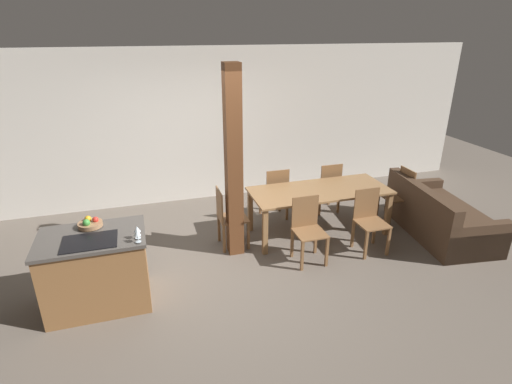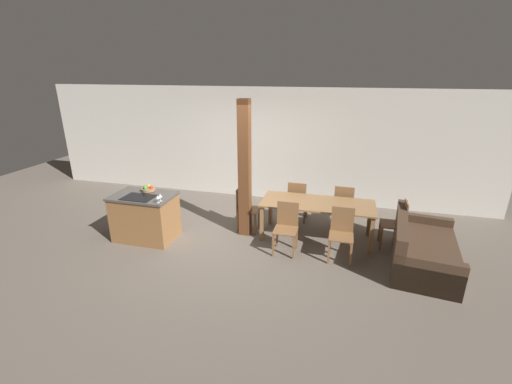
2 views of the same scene
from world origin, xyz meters
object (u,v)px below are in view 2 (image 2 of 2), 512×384
dining_chair_far_right (343,205)px  timber_post (245,170)px  wine_glass_middle (160,196)px  dining_chair_far_left (297,200)px  fruit_bowl (148,189)px  couch (421,251)px  dining_chair_near_right (341,233)px  dining_table (317,207)px  dining_chair_near_left (286,227)px  wine_glass_near (158,197)px  dining_chair_head_end (245,208)px  kitchen_island (145,217)px  dining_chair_foot_end (397,223)px

dining_chair_far_right → timber_post: bearing=24.7°
wine_glass_middle → dining_chair_far_left: 2.83m
dining_chair_far_left → dining_chair_far_right: size_ratio=1.00×
fruit_bowl → couch: fruit_bowl is taller
dining_chair_near_right → couch: dining_chair_near_right is taller
wine_glass_middle → dining_table: (2.65, 1.07, -0.36)m
fruit_bowl → timber_post: bearing=14.2°
dining_table → dining_chair_near_left: 0.83m
wine_glass_middle → timber_post: (1.28, 0.89, 0.30)m
wine_glass_near → dining_chair_far_right: wine_glass_near is taller
wine_glass_near → dining_chair_head_end: size_ratio=0.16×
wine_glass_middle → dining_table: size_ratio=0.07×
wine_glass_near → timber_post: bearing=37.3°
dining_chair_near_right → fruit_bowl: bearing=179.6°
dining_chair_far_right → kitchen_island: bearing=22.7°
dining_chair_far_left → dining_chair_head_end: (-0.95, -0.66, 0.00)m
dining_chair_far_right → dining_chair_foot_end: bearing=145.1°
fruit_bowl → timber_post: size_ratio=0.10×
wine_glass_near → dining_chair_near_left: bearing=12.9°
dining_chair_near_right → dining_chair_far_right: bearing=90.0°
wine_glass_middle → dining_table: 2.88m
dining_chair_near_right → dining_table: bearing=125.5°
dining_table → dining_chair_head_end: size_ratio=2.35×
kitchen_island → dining_chair_foot_end: size_ratio=1.28×
dining_table → dining_chair_near_left: bearing=-125.5°
couch → dining_table: bearing=79.8°
dining_chair_foot_end → timber_post: size_ratio=0.34×
kitchen_island → dining_chair_near_left: bearing=4.1°
dining_chair_near_left → dining_chair_far_left: bearing=90.0°
wine_glass_near → dining_table: 2.91m
dining_table → dining_chair_far_left: bearing=125.5°
dining_chair_near_left → dining_chair_foot_end: bearing=19.3°
dining_chair_near_right → timber_post: (-1.84, 0.48, 0.83)m
dining_chair_foot_end → timber_post: bearing=-86.3°
wine_glass_middle → dining_chair_near_right: size_ratio=0.16×
fruit_bowl → dining_chair_far_left: bearing=25.8°
fruit_bowl → dining_chair_head_end: bearing=20.1°
fruit_bowl → dining_chair_foot_end: (4.58, 0.64, -0.46)m
dining_chair_near_right → dining_chair_head_end: (-1.89, 0.66, 0.00)m
wine_glass_near → dining_chair_far_right: bearing=30.3°
dining_chair_far_right → dining_table: bearing=54.5°
timber_post → dining_chair_far_left: bearing=43.3°
dining_chair_near_left → kitchen_island: bearing=-175.9°
couch → timber_post: 3.32m
kitchen_island → dining_chair_near_left: (2.67, 0.19, 0.03)m
couch → timber_post: timber_post is taller
fruit_bowl → dining_chair_near_left: bearing=-0.6°
dining_chair_near_left → dining_chair_near_right: size_ratio=1.00×
kitchen_island → dining_chair_near_right: bearing=3.0°
couch → dining_chair_far_right: bearing=54.1°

